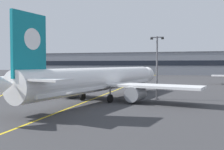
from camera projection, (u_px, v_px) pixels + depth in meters
name	position (u px, v px, depth m)	size (l,w,h in m)	color
ground_plane	(64.00, 111.00, 32.56)	(400.00, 400.00, 0.00)	#353538
taxiway_centreline	(119.00, 89.00, 61.46)	(0.30, 180.00, 0.01)	yellow
airliner_foreground	(102.00, 80.00, 42.05)	(32.25, 41.04, 11.65)	white
apron_lamp_post	(157.00, 66.00, 43.00)	(2.24, 0.90, 10.65)	#515156
safety_cone_by_nose_gear	(133.00, 89.00, 58.18)	(0.44, 0.44, 0.55)	orange
safety_cone_by_port_wing	(21.00, 94.00, 48.77)	(0.44, 0.44, 0.55)	orange
terminal_building	(147.00, 63.00, 148.42)	(158.73, 12.40, 12.82)	gray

